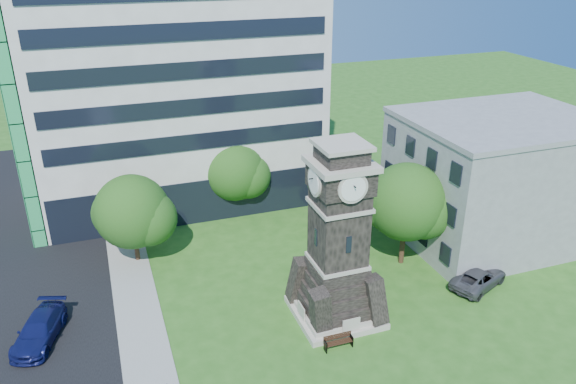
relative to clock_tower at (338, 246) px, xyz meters
name	(u,v)px	position (x,y,z in m)	size (l,w,h in m)	color
ground	(304,342)	(-3.00, -2.00, -5.28)	(160.00, 160.00, 0.00)	#275A19
sidewalk	(141,327)	(-12.50, 3.00, -5.25)	(3.00, 70.00, 0.06)	gray
clock_tower	(338,246)	(0.00, 0.00, 0.00)	(5.40, 5.40, 12.22)	#BDB6A5
office_tall	(170,48)	(-6.20, 23.84, 8.94)	(26.20, 15.11, 28.60)	white
office_low	(496,178)	(16.97, 6.00, -0.07)	(15.20, 12.20, 10.40)	#95989A
car_street_north	(39,330)	(-18.56, 3.79, -4.50)	(2.17, 5.35, 1.55)	#11164D
car_east_lot	(479,278)	(11.20, -0.35, -4.59)	(2.30, 4.99, 1.39)	#4B4B50
park_bench	(338,341)	(-1.21, -3.16, -4.77)	(1.85, 0.49, 0.96)	black
tree_nw	(133,214)	(-11.70, 11.76, -1.23)	(6.30, 5.73, 7.09)	#332114
tree_nc	(235,172)	(-2.24, 17.42, -1.25)	(6.10, 5.54, 6.97)	#332114
tree_ne	(342,183)	(5.68, 11.58, -1.11)	(5.77, 5.25, 6.97)	#332114
tree_east	(407,204)	(7.70, 4.45, -0.27)	(6.52, 5.93, 8.19)	#332114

